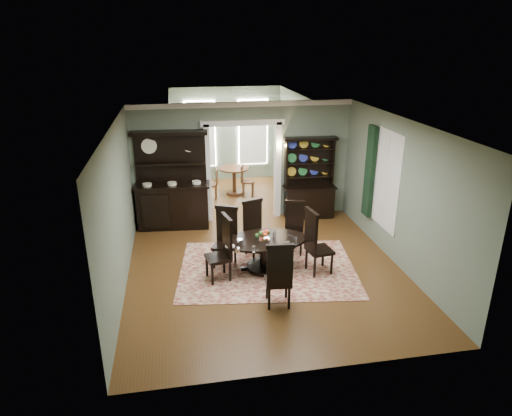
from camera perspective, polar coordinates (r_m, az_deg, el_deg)
The scene contains 19 objects.
room at distance 8.77m, azimuth 1.26°, elevation 1.35°, with size 5.51×6.01×3.01m.
parlor at distance 14.01m, azimuth -3.23°, elevation 8.47°, with size 3.51×3.50×3.01m.
doorway_trim at distance 11.54m, azimuth -1.65°, elevation 6.34°, with size 2.08×0.25×2.57m.
right_window at distance 10.39m, azimuth 15.01°, elevation 3.89°, with size 0.15×1.47×2.12m.
wall_sconce at distance 11.51m, azimuth 3.17°, elevation 7.67°, with size 0.27×0.21×0.21m.
rug at distance 9.45m, azimuth 1.44°, elevation -7.57°, with size 3.54×2.59×0.01m, color maroon.
dining_table at distance 9.24m, azimuth 1.13°, elevation -5.06°, with size 1.75×1.65×0.67m.
centerpiece at distance 9.06m, azimuth 0.83°, elevation -3.71°, with size 1.45×0.93×0.24m.
chair_far_left at distance 9.39m, azimuth -3.80°, elevation -3.33°, with size 0.61×0.60×1.26m.
chair_far_mid at distance 9.78m, azimuth -0.21°, elevation -2.33°, with size 0.58×0.56×1.24m.
chair_far_right at distance 9.99m, azimuth 4.81°, elevation -2.18°, with size 0.52×0.51×1.16m.
chair_end_left at distance 8.83m, azimuth -4.13°, elevation -4.83°, with size 0.55×0.56×1.30m.
chair_end_right at distance 9.06m, azimuth 7.37°, elevation -4.05°, with size 0.55×0.57×1.36m.
chair_near at distance 7.91m, azimuth 2.91°, elevation -8.21°, with size 0.51×0.48×1.26m.
sideboard at distance 11.38m, azimuth -10.36°, elevation 1.67°, with size 1.86×0.79×2.39m.
welsh_dresser at distance 11.93m, azimuth 6.64°, elevation 2.42°, with size 1.38×0.57×2.11m.
parlor_table at distance 13.66m, azimuth -2.74°, elevation 3.90°, with size 0.89×0.89×0.82m.
parlor_chair_left at distance 13.33m, azimuth -5.34°, elevation 3.12°, with size 0.40×0.39×0.88m.
parlor_chair_right at distance 13.49m, azimuth -1.29°, elevation 3.55°, with size 0.43×0.42×0.94m.
Camera 1 is at (-1.65, -8.06, 4.49)m, focal length 32.00 mm.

